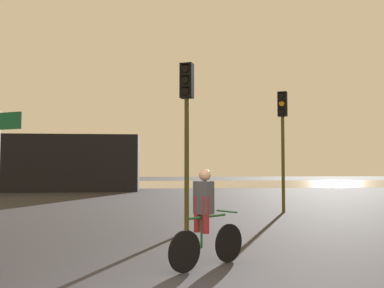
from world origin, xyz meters
TOP-DOWN VIEW (x-y plane):
  - water_strip at (0.00, 34.33)m, footprint 80.00×16.00m
  - distant_building at (-7.09, 24.33)m, footprint 11.57×4.00m
  - traffic_light_center at (0.42, 5.54)m, footprint 0.39×0.41m
  - traffic_light_far_right at (4.27, 9.76)m, footprint 0.40×0.42m
  - cyclist at (0.40, 1.77)m, footprint 1.36×1.09m

SIDE VIEW (x-z plane):
  - water_strip at x=0.00m, z-range 0.00..0.01m
  - cyclist at x=0.40m, z-range 0.01..1.63m
  - distant_building at x=-7.09m, z-range 0.00..3.70m
  - traffic_light_center at x=0.42m, z-range 0.85..5.15m
  - traffic_light_far_right at x=4.27m, z-range 0.86..5.22m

